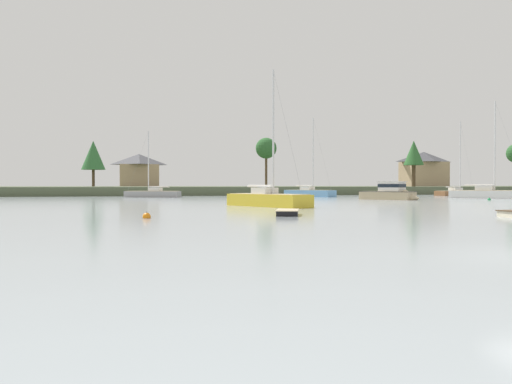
# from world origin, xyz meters

# --- Properties ---
(far_shore_bank) EXTENTS (243.31, 55.67, 1.43)m
(far_shore_bank) POSITION_xyz_m (0.00, 101.54, 0.72)
(far_shore_bank) COLOR #4C563D
(far_shore_bank) RESTS_ON ground
(cruiser_sand) EXTENTS (5.81, 7.46, 3.98)m
(cruiser_sand) POSITION_xyz_m (21.13, 45.85, 0.53)
(cruiser_sand) COLOR tan
(cruiser_sand) RESTS_ON ground
(sailboat_yellow) EXTENTS (5.51, 8.58, 11.76)m
(sailboat_yellow) POSITION_xyz_m (1.48, 30.83, 0.27)
(sailboat_yellow) COLOR gold
(sailboat_yellow) RESTS_ON ground
(sailboat_white) EXTENTS (8.53, 9.06, 13.58)m
(sailboat_white) POSITION_xyz_m (37.40, 49.74, 0.28)
(sailboat_white) COLOR white
(sailboat_white) RESTS_ON ground
(sailboat_wood) EXTENTS (8.70, 4.34, 12.74)m
(sailboat_wood) POSITION_xyz_m (43.29, 64.76, 0.26)
(sailboat_wood) COLOR brown
(sailboat_wood) RESTS_ON ground
(dinghy_black) EXTENTS (2.17, 3.11, 0.45)m
(dinghy_black) POSITION_xyz_m (-0.76, 18.61, 0.12)
(dinghy_black) COLOR black
(dinghy_black) RESTS_ON ground
(sailboat_grey) EXTENTS (8.03, 5.04, 10.01)m
(sailboat_grey) POSITION_xyz_m (-5.77, 65.52, 0.23)
(sailboat_grey) COLOR gray
(sailboat_grey) RESTS_ON ground
(sailboat_skyblue) EXTENTS (6.10, 8.12, 12.33)m
(sailboat_skyblue) POSITION_xyz_m (16.88, 62.84, 0.27)
(sailboat_skyblue) COLOR #669ECC
(sailboat_skyblue) RESTS_ON ground
(mooring_buoy_green) EXTENTS (0.37, 0.37, 0.43)m
(mooring_buoy_green) POSITION_xyz_m (31.28, 41.81, 0.07)
(mooring_buoy_green) COLOR #1E8C47
(mooring_buoy_green) RESTS_ON ground
(mooring_buoy_orange) EXTENTS (0.43, 0.43, 0.49)m
(mooring_buoy_orange) POSITION_xyz_m (-8.85, 17.83, 0.08)
(mooring_buoy_orange) COLOR orange
(mooring_buoy_orange) RESTS_ON ground
(mooring_buoy_red) EXTENTS (0.33, 0.33, 0.38)m
(mooring_buoy_red) POSITION_xyz_m (23.25, 53.39, 0.06)
(mooring_buoy_red) COLOR red
(mooring_buoy_red) RESTS_ON ground
(shore_tree_left_mid) EXTENTS (4.33, 4.33, 10.08)m
(shore_tree_left_mid) POSITION_xyz_m (18.96, 94.31, 9.25)
(shore_tree_left_mid) COLOR brown
(shore_tree_left_mid) RESTS_ON far_shore_bank
(shore_tree_center_left) EXTENTS (4.90, 4.90, 9.51)m
(shore_tree_center_left) POSITION_xyz_m (-15.70, 103.86, 7.89)
(shore_tree_center_left) COLOR brown
(shore_tree_center_left) RESTS_ON far_shore_bank
(shore_tree_far_right) EXTENTS (3.97, 3.97, 9.14)m
(shore_tree_far_right) POSITION_xyz_m (46.30, 83.05, 7.98)
(shore_tree_far_right) COLOR brown
(shore_tree_far_right) RESTS_ON far_shore_bank
(cottage_behind_trees) EXTENTS (10.60, 6.68, 8.11)m
(cottage_behind_trees) POSITION_xyz_m (59.27, 100.10, 5.62)
(cottage_behind_trees) COLOR tan
(cottage_behind_trees) RESTS_ON far_shore_bank
(cottage_eastern) EXTENTS (9.36, 9.70, 7.51)m
(cottage_eastern) POSITION_xyz_m (-6.07, 114.79, 5.32)
(cottage_eastern) COLOR tan
(cottage_eastern) RESTS_ON far_shore_bank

